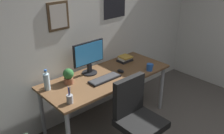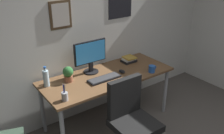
{
  "view_description": "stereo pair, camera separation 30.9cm",
  "coord_description": "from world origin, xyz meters",
  "views": [
    {
      "loc": [
        -1.93,
        -0.48,
        2.16
      ],
      "look_at": [
        -0.05,
        1.61,
        0.88
      ],
      "focal_mm": 39.71,
      "sensor_mm": 36.0,
      "label": 1
    },
    {
      "loc": [
        -1.69,
        -0.67,
        2.16
      ],
      "look_at": [
        -0.05,
        1.61,
        0.88
      ],
      "focal_mm": 39.71,
      "sensor_mm": 36.0,
      "label": 2
    }
  ],
  "objects": [
    {
      "name": "computer_mouse",
      "position": [
        0.14,
        1.66,
        0.74
      ],
      "size": [
        0.06,
        0.11,
        0.04
      ],
      "color": "black",
      "rests_on": "desk"
    },
    {
      "name": "office_chair",
      "position": [
        -0.21,
        1.04,
        0.53
      ],
      "size": [
        0.55,
        0.57,
        0.95
      ],
      "color": "black",
      "rests_on": "ground_plane"
    },
    {
      "name": "coffee_mug_near",
      "position": [
        0.48,
        1.44,
        0.77
      ],
      "size": [
        0.12,
        0.09,
        0.09
      ],
      "color": "#2659B2",
      "rests_on": "desk"
    },
    {
      "name": "keyboard",
      "position": [
        -0.16,
        1.63,
        0.74
      ],
      "size": [
        0.43,
        0.15,
        0.03
      ],
      "color": "black",
      "rests_on": "desk"
    },
    {
      "name": "pen_cup",
      "position": [
        -0.77,
        1.47,
        0.78
      ],
      "size": [
        0.07,
        0.07,
        0.2
      ],
      "color": "#9EA0A5",
      "rests_on": "desk"
    },
    {
      "name": "monitor",
      "position": [
        -0.18,
        1.91,
        0.97
      ],
      "size": [
        0.46,
        0.2,
        0.43
      ],
      "color": "black",
      "rests_on": "desk"
    },
    {
      "name": "desk",
      "position": [
        -0.05,
        1.71,
        0.65
      ],
      "size": [
        1.74,
        0.72,
        0.73
      ],
      "color": "brown",
      "rests_on": "ground_plane"
    },
    {
      "name": "book_stack_left",
      "position": [
        0.45,
        1.88,
        0.76
      ],
      "size": [
        0.2,
        0.17,
        0.08
      ],
      "color": "black",
      "rests_on": "desk"
    },
    {
      "name": "wall_back",
      "position": [
        -0.0,
        2.15,
        1.3
      ],
      "size": [
        4.4,
        0.1,
        2.6
      ],
      "color": "silver",
      "rests_on": "ground_plane"
    },
    {
      "name": "potted_plant",
      "position": [
        -0.54,
        1.85,
        0.83
      ],
      "size": [
        0.13,
        0.13,
        0.19
      ],
      "color": "brown",
      "rests_on": "desk"
    },
    {
      "name": "water_bottle",
      "position": [
        -0.81,
        1.89,
        0.83
      ],
      "size": [
        0.07,
        0.07,
        0.25
      ],
      "color": "silver",
      "rests_on": "desk"
    }
  ]
}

